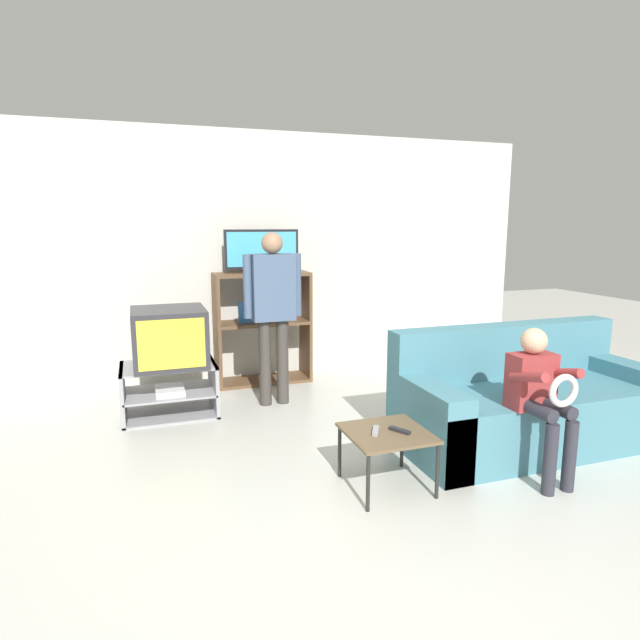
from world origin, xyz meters
The scene contains 12 objects.
ground_plane centered at (0.00, 0.00, 0.00)m, with size 18.00×18.00×0.00m, color beige.
wall_back centered at (0.00, 3.69, 1.30)m, with size 6.40×0.06×2.60m.
tv_stand centered at (-0.97, 2.73, 0.22)m, with size 0.80×0.54×0.45m.
television_main centered at (-0.94, 2.72, 0.70)m, with size 0.61×0.61×0.49m.
media_shelf centered at (0.03, 3.43, 0.59)m, with size 0.98×0.38×1.16m.
television_flat centered at (0.04, 3.43, 1.37)m, with size 0.76×0.20×0.44m.
snack_table centered at (0.25, 0.92, 0.33)m, with size 0.51×0.51×0.37m.
remote_control_black centered at (0.32, 0.89, 0.38)m, with size 0.04×0.14×0.02m, color #232328.
remote_control_white centered at (0.18, 0.94, 0.38)m, with size 0.04×0.14×0.02m, color gray.
couch centered at (1.56, 1.23, 0.30)m, with size 1.97×0.85×0.87m.
person_standing_adult centered at (-0.03, 2.71, 0.96)m, with size 0.53×0.20×1.58m.
person_seated_child centered at (1.23, 0.72, 0.60)m, with size 0.33×0.43×0.99m.
Camera 1 is at (-1.18, -1.94, 1.66)m, focal length 30.00 mm.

